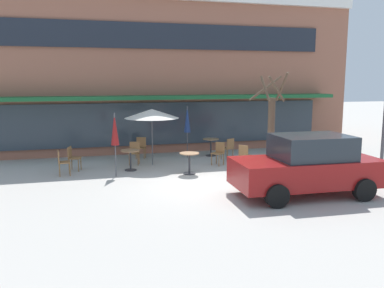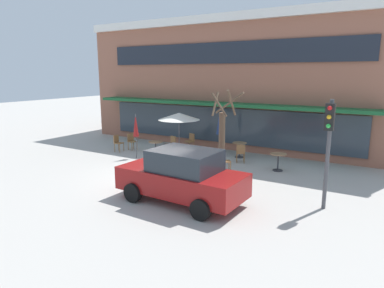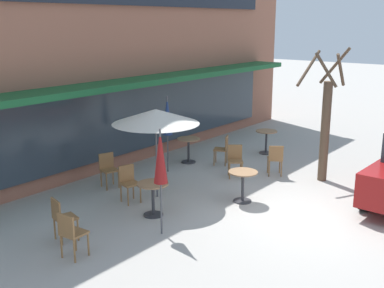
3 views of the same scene
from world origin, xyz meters
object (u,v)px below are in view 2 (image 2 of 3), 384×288
(cafe_table_by_tree, at_px, (175,155))
(patio_umbrella_green_folded, at_px, (136,126))
(patio_umbrella_cream_folded, at_px, (219,124))
(cafe_chair_4, at_px, (241,152))
(cafe_chair_2, at_px, (132,140))
(cafe_table_near_wall, at_px, (278,159))
(cafe_chair_0, at_px, (172,143))
(cafe_chair_6, at_px, (190,140))
(street_tree, at_px, (222,141))
(patio_umbrella_corner_open, at_px, (179,116))
(cafe_chair_1, at_px, (224,160))
(parked_sedan, at_px, (182,176))
(cafe_table_mid_patio, at_px, (239,147))
(cafe_table_streetside, at_px, (156,146))
(cafe_chair_3, at_px, (218,154))
(traffic_light_pole, at_px, (329,137))
(cafe_chair_5, at_px, (118,142))

(cafe_table_by_tree, distance_m, patio_umbrella_green_folded, 2.80)
(patio_umbrella_cream_folded, distance_m, cafe_chair_4, 2.09)
(patio_umbrella_cream_folded, bearing_deg, cafe_chair_2, -164.14)
(cafe_chair_2, distance_m, cafe_chair_4, 6.28)
(cafe_table_near_wall, distance_m, cafe_chair_0, 5.86)
(cafe_chair_6, bearing_deg, street_tree, -46.24)
(patio_umbrella_corner_open, distance_m, cafe_chair_4, 3.60)
(cafe_table_near_wall, bearing_deg, cafe_chair_1, -144.25)
(cafe_chair_0, height_order, cafe_chair_4, same)
(street_tree, bearing_deg, cafe_chair_0, 146.04)
(patio_umbrella_corner_open, bearing_deg, parked_sedan, -55.66)
(cafe_chair_4, bearing_deg, cafe_table_mid_patio, 116.46)
(cafe_table_streetside, distance_m, patio_umbrella_corner_open, 1.92)
(cafe_chair_0, relative_size, cafe_chair_3, 1.00)
(cafe_chair_6, bearing_deg, cafe_table_by_tree, -69.42)
(parked_sedan, relative_size, street_tree, 1.19)
(cafe_chair_6, bearing_deg, cafe_table_streetside, -107.45)
(cafe_table_by_tree, bearing_deg, cafe_chair_4, 43.36)
(cafe_chair_0, xyz_separation_m, street_tree, (4.40, -2.97, 1.09))
(patio_umbrella_green_folded, relative_size, cafe_chair_3, 2.47)
(patio_umbrella_green_folded, bearing_deg, cafe_table_near_wall, 11.89)
(cafe_table_near_wall, distance_m, cafe_chair_1, 2.36)
(cafe_table_streetside, relative_size, traffic_light_pole, 0.22)
(patio_umbrella_green_folded, xyz_separation_m, cafe_chair_4, (4.80, 1.80, -1.10))
(patio_umbrella_cream_folded, distance_m, cafe_chair_3, 2.23)
(patio_umbrella_corner_open, distance_m, cafe_chair_1, 3.89)
(cafe_chair_6, bearing_deg, cafe_chair_1, -40.29)
(cafe_chair_1, relative_size, cafe_chair_6, 1.00)
(cafe_table_by_tree, relative_size, cafe_chair_1, 0.85)
(cafe_table_streetside, bearing_deg, patio_umbrella_green_folded, -127.29)
(patio_umbrella_corner_open, relative_size, cafe_chair_6, 2.47)
(cafe_table_mid_patio, distance_m, cafe_chair_5, 6.50)
(cafe_table_mid_patio, xyz_separation_m, patio_umbrella_corner_open, (-2.79, -1.24, 1.51))
(cafe_table_by_tree, xyz_separation_m, street_tree, (2.73, -0.82, 1.10))
(cafe_table_streetside, distance_m, cafe_table_by_tree, 2.25)
(cafe_chair_4, bearing_deg, cafe_chair_2, -175.51)
(cafe_chair_3, bearing_deg, cafe_chair_1, -48.55)
(patio_umbrella_green_folded, relative_size, cafe_chair_0, 2.47)
(cafe_table_near_wall, relative_size, traffic_light_pole, 0.22)
(patio_umbrella_green_folded, relative_size, street_tree, 0.62)
(cafe_chair_2, xyz_separation_m, cafe_chair_5, (-0.34, -0.72, 0.00))
(cafe_table_mid_patio, distance_m, street_tree, 4.16)
(cafe_chair_3, xyz_separation_m, traffic_light_pole, (5.18, -2.94, 1.77))
(parked_sedan, bearing_deg, cafe_chair_3, 103.25)
(cafe_chair_1, xyz_separation_m, street_tree, (0.47, -1.18, 1.09))
(cafe_table_mid_patio, xyz_separation_m, cafe_chair_4, (0.48, -0.96, 0.01))
(cafe_chair_2, bearing_deg, patio_umbrella_corner_open, 4.01)
(patio_umbrella_cream_folded, distance_m, cafe_chair_0, 2.73)
(cafe_chair_3, height_order, cafe_chair_4, same)
(cafe_table_streetside, bearing_deg, patio_umbrella_corner_open, 38.07)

